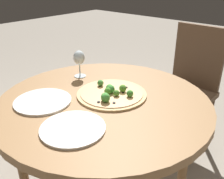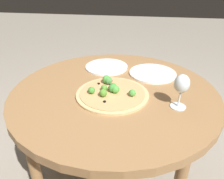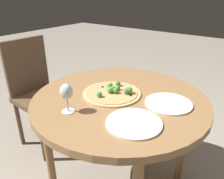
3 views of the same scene
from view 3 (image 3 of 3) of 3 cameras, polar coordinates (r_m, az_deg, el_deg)
The scene contains 6 objects.
dining_table at distance 1.32m, azimuth 2.01°, elevation -4.69°, with size 1.03×1.03×0.73m.
chair at distance 1.98m, azimuth -18.82°, elevation -0.21°, with size 0.42×0.42×0.94m.
pizza at distance 1.31m, azimuth 0.27°, elevation -0.70°, with size 0.35×0.35×0.06m.
wine_glass at distance 1.11m, azimuth -11.81°, elevation -0.84°, with size 0.07×0.07×0.16m.
plate_near at distance 1.24m, azimuth 14.54°, elevation -3.51°, with size 0.26×0.26×0.01m.
plate_far at distance 1.04m, azimuth 5.73°, elevation -8.66°, with size 0.27×0.27×0.01m.
Camera 3 is at (0.64, -0.95, 1.31)m, focal length 35.00 mm.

